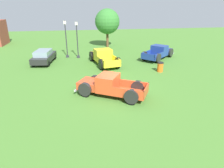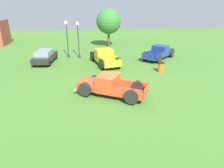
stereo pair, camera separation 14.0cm
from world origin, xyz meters
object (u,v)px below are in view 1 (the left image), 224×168
pickup_truck_behind_left (103,57)px  lamp_post_far (77,39)px  sedan_distant_a (44,56)px  oak_tree_east (107,22)px  pickup_truck_foreground (107,86)px  lamp_post_near (66,39)px  trash_can (160,67)px  pickup_truck_behind_right (159,52)px

pickup_truck_behind_left → lamp_post_far: bearing=130.6°
sedan_distant_a → oak_tree_east: oak_tree_east is taller
pickup_truck_foreground → pickup_truck_behind_left: bearing=85.1°
pickup_truck_behind_left → lamp_post_far: (-2.65, 3.09, 1.48)m
sedan_distant_a → oak_tree_east: 11.81m
pickup_truck_foreground → sedan_distant_a: pickup_truck_foreground is taller
pickup_truck_behind_left → oak_tree_east: (1.86, 9.23, 2.97)m
lamp_post_near → lamp_post_far: lamp_post_near is taller
pickup_truck_behind_left → trash_can: 6.35m
pickup_truck_behind_right → lamp_post_far: lamp_post_far is taller
pickup_truck_behind_right → trash_can: pickup_truck_behind_right is taller
pickup_truck_behind_left → sedan_distant_a: bearing=168.1°
pickup_truck_behind_left → oak_tree_east: size_ratio=1.00×
oak_tree_east → sedan_distant_a: bearing=-136.4°
pickup_truck_behind_left → pickup_truck_behind_right: size_ratio=1.11×
pickup_truck_behind_left → lamp_post_near: (-3.97, 3.51, 1.52)m
lamp_post_near → lamp_post_far: size_ratio=1.02×
trash_can → pickup_truck_foreground: bearing=-142.6°
lamp_post_near → trash_can: 11.77m
sedan_distant_a → oak_tree_east: bearing=43.6°
pickup_truck_foreground → lamp_post_near: bearing=105.6°
sedan_distant_a → trash_can: size_ratio=4.76×
pickup_truck_foreground → pickup_truck_behind_left: 8.24m
oak_tree_east → pickup_truck_behind_left: bearing=-101.4°
sedan_distant_a → pickup_truck_behind_left: bearing=-11.9°
pickup_truck_behind_right → trash_can: (-1.90, -4.94, -0.27)m
lamp_post_near → trash_can: size_ratio=4.63×
pickup_truck_behind_left → oak_tree_east: oak_tree_east is taller
pickup_truck_behind_right → trash_can: size_ratio=5.30×
oak_tree_east → lamp_post_near: bearing=-135.6°
pickup_truck_behind_left → trash_can: size_ratio=5.91×
lamp_post_far → trash_can: 10.50m
pickup_truck_behind_right → lamp_post_far: (-9.67, 1.90, 1.50)m
sedan_distant_a → trash_can: sedan_distant_a is taller
lamp_post_near → pickup_truck_behind_left: bearing=-41.5°
pickup_truck_behind_left → pickup_truck_behind_right: 7.12m
trash_can → lamp_post_near: bearing=141.4°
pickup_truck_behind_right → lamp_post_near: lamp_post_near is taller
lamp_post_near → lamp_post_far: bearing=-17.6°
sedan_distant_a → lamp_post_near: bearing=41.5°
pickup_truck_behind_right → sedan_distant_a: (-13.42, 0.16, 0.01)m
pickup_truck_behind_left → sedan_distant_a: 6.55m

